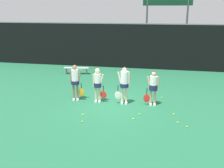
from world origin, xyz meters
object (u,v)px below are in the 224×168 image
(scoreboard, at_px, (168,3))
(tennis_ball_2, at_px, (139,114))
(player_0, at_px, (75,79))
(tennis_ball_4, at_px, (174,114))
(bench_courtside, at_px, (76,68))
(tennis_ball_0, at_px, (125,97))
(player_2, at_px, (124,82))
(player_3, at_px, (153,85))
(player_1, at_px, (98,82))
(tennis_ball_7, at_px, (187,127))
(tennis_ball_6, at_px, (178,123))
(tennis_ball_5, at_px, (133,119))
(tennis_ball_3, at_px, (82,122))
(tennis_ball_1, at_px, (119,93))
(tennis_ball_8, at_px, (83,115))
(tennis_ball_9, at_px, (162,97))

(scoreboard, relative_size, tennis_ball_2, 95.27)
(player_0, relative_size, tennis_ball_2, 27.64)
(tennis_ball_4, bearing_deg, scoreboard, 93.02)
(bench_courtside, bearing_deg, tennis_ball_0, -55.06)
(player_2, height_order, player_3, player_2)
(tennis_ball_0, bearing_deg, player_2, -83.21)
(player_1, distance_m, tennis_ball_7, 4.67)
(player_2, bearing_deg, player_0, 172.67)
(bench_courtside, xyz_separation_m, player_0, (1.76, -5.18, 0.67))
(tennis_ball_6, bearing_deg, tennis_ball_0, 134.45)
(tennis_ball_4, bearing_deg, tennis_ball_6, -81.00)
(tennis_ball_6, bearing_deg, tennis_ball_5, 179.90)
(tennis_ball_4, bearing_deg, tennis_ball_3, -157.20)
(player_3, distance_m, tennis_ball_0, 1.86)
(player_2, bearing_deg, scoreboard, 72.73)
(tennis_ball_0, distance_m, tennis_ball_7, 4.09)
(bench_courtside, distance_m, tennis_ball_0, 6.03)
(tennis_ball_7, bearing_deg, bench_courtside, 133.43)
(tennis_ball_3, xyz_separation_m, tennis_ball_6, (3.74, 0.67, -0.00))
(player_3, bearing_deg, tennis_ball_6, -62.77)
(scoreboard, xyz_separation_m, player_0, (-4.19, -9.22, -3.73))
(tennis_ball_0, height_order, tennis_ball_1, tennis_ball_0)
(tennis_ball_2, bearing_deg, tennis_ball_4, 11.55)
(tennis_ball_1, relative_size, tennis_ball_2, 1.01)
(scoreboard, bearing_deg, player_0, -114.47)
(tennis_ball_0, xyz_separation_m, tennis_ball_3, (-1.20, -3.26, -0.00))
(player_1, height_order, player_3, player_1)
(tennis_ball_4, bearing_deg, tennis_ball_0, 144.05)
(tennis_ball_5, relative_size, tennis_ball_8, 0.98)
(tennis_ball_2, height_order, tennis_ball_9, tennis_ball_9)
(bench_courtside, distance_m, player_1, 6.02)
(player_2, distance_m, tennis_ball_4, 2.71)
(player_1, relative_size, tennis_ball_5, 23.99)
(scoreboard, xyz_separation_m, tennis_ball_1, (-2.29, -7.71, -4.75))
(scoreboard, relative_size, tennis_ball_0, 90.33)
(player_3, xyz_separation_m, tennis_ball_9, (0.42, 1.10, -0.93))
(tennis_ball_6, bearing_deg, tennis_ball_2, 160.85)
(tennis_ball_9, bearing_deg, tennis_ball_1, 170.68)
(bench_courtside, bearing_deg, player_2, -59.08)
(tennis_ball_3, height_order, tennis_ball_8, tennis_ball_8)
(tennis_ball_0, bearing_deg, tennis_ball_3, -110.22)
(tennis_ball_2, bearing_deg, tennis_ball_3, -150.55)
(tennis_ball_7, bearing_deg, tennis_ball_6, 134.98)
(scoreboard, bearing_deg, tennis_ball_0, -102.43)
(tennis_ball_6, bearing_deg, player_2, 143.70)
(player_3, height_order, tennis_ball_5, player_3)
(tennis_ball_6, bearing_deg, tennis_ball_8, 179.67)
(bench_courtside, xyz_separation_m, tennis_ball_7, (6.95, -7.34, -0.35))
(player_1, relative_size, player_2, 0.93)
(player_0, height_order, tennis_ball_5, player_0)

